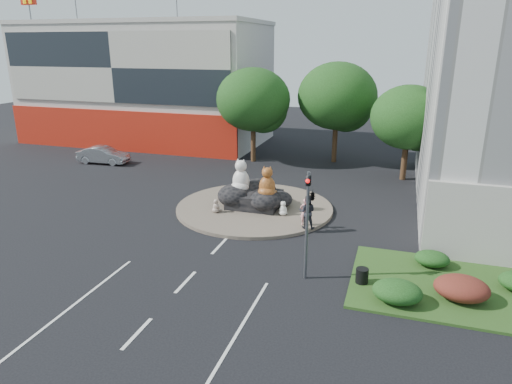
% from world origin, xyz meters
% --- Properties ---
extents(ground, '(120.00, 120.00, 0.00)m').
position_xyz_m(ground, '(0.00, 0.00, 0.00)').
color(ground, black).
rests_on(ground, ground).
extents(roundabout_island, '(10.00, 10.00, 0.20)m').
position_xyz_m(roundabout_island, '(0.00, 10.00, 0.10)').
color(roundabout_island, brown).
rests_on(roundabout_island, ground).
extents(rock_plinth, '(3.20, 2.60, 0.90)m').
position_xyz_m(rock_plinth, '(0.00, 10.00, 0.65)').
color(rock_plinth, black).
rests_on(rock_plinth, roundabout_island).
extents(shophouse_block, '(25.20, 12.30, 17.40)m').
position_xyz_m(shophouse_block, '(-18.00, 27.91, 6.18)').
color(shophouse_block, beige).
rests_on(shophouse_block, ground).
extents(grass_verge, '(10.00, 6.00, 0.12)m').
position_xyz_m(grass_verge, '(12.00, 3.00, 0.06)').
color(grass_verge, '#2B4717').
rests_on(grass_verge, ground).
extents(tree_left, '(6.46, 6.46, 8.27)m').
position_xyz_m(tree_left, '(-3.93, 22.06, 5.25)').
color(tree_left, '#382314').
rests_on(tree_left, ground).
extents(tree_mid, '(6.84, 6.84, 8.76)m').
position_xyz_m(tree_mid, '(3.07, 24.06, 5.56)').
color(tree_mid, '#382314').
rests_on(tree_mid, ground).
extents(tree_right, '(5.70, 5.70, 7.30)m').
position_xyz_m(tree_right, '(9.07, 20.06, 4.63)').
color(tree_right, '#382314').
rests_on(tree_right, ground).
extents(hedge_near_green, '(2.00, 1.60, 0.90)m').
position_xyz_m(hedge_near_green, '(9.00, 1.00, 0.57)').
color(hedge_near_green, '#163310').
rests_on(hedge_near_green, grass_verge).
extents(hedge_red, '(2.20, 1.76, 0.99)m').
position_xyz_m(hedge_red, '(11.50, 2.00, 0.61)').
color(hedge_red, '#522316').
rests_on(hedge_red, grass_verge).
extents(hedge_back_green, '(1.60, 1.28, 0.72)m').
position_xyz_m(hedge_back_green, '(10.50, 4.80, 0.48)').
color(hedge_back_green, '#163310').
rests_on(hedge_back_green, grass_verge).
extents(traffic_light, '(0.44, 1.24, 5.00)m').
position_xyz_m(traffic_light, '(5.10, 2.00, 3.62)').
color(traffic_light, '#595B60').
rests_on(traffic_light, ground).
extents(street_lamp, '(2.34, 0.22, 8.06)m').
position_xyz_m(street_lamp, '(12.82, 8.00, 4.55)').
color(street_lamp, '#595B60').
rests_on(street_lamp, ground).
extents(cat_white, '(1.57, 1.44, 2.19)m').
position_xyz_m(cat_white, '(-0.88, 9.93, 2.20)').
color(cat_white, silver).
rests_on(cat_white, rock_plinth).
extents(cat_tabby, '(1.28, 1.15, 1.96)m').
position_xyz_m(cat_tabby, '(0.98, 9.52, 2.08)').
color(cat_tabby, orange).
rests_on(cat_tabby, rock_plinth).
extents(kitten_calico, '(0.67, 0.64, 0.88)m').
position_xyz_m(kitten_calico, '(-1.92, 8.21, 0.64)').
color(kitten_calico, beige).
rests_on(kitten_calico, roundabout_island).
extents(kitten_white, '(0.67, 0.62, 0.90)m').
position_xyz_m(kitten_white, '(2.15, 9.02, 0.65)').
color(kitten_white, silver).
rests_on(kitten_white, roundabout_island).
extents(pedestrian_pink, '(0.68, 0.56, 1.59)m').
position_xyz_m(pedestrian_pink, '(3.74, 7.84, 1.00)').
color(pedestrian_pink, pink).
rests_on(pedestrian_pink, roundabout_island).
extents(pedestrian_dark, '(0.98, 0.79, 1.93)m').
position_xyz_m(pedestrian_dark, '(3.95, 7.41, 1.17)').
color(pedestrian_dark, black).
rests_on(pedestrian_dark, roundabout_island).
extents(parked_car, '(4.65, 1.88, 1.50)m').
position_xyz_m(parked_car, '(-16.43, 17.17, 0.75)').
color(parked_car, '#9A9DA1').
rests_on(parked_car, ground).
extents(litter_bin, '(0.57, 0.57, 0.67)m').
position_xyz_m(litter_bin, '(7.50, 2.16, 0.45)').
color(litter_bin, black).
rests_on(litter_bin, grass_verge).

